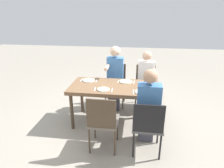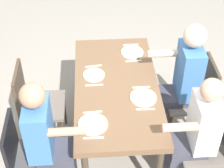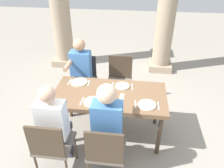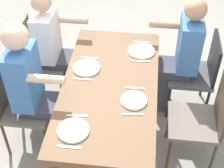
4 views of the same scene
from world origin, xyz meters
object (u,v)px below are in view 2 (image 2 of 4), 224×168
object	(u,v)px
chair_west_south	(213,143)
chair_mid_north	(34,101)
plate_0	(93,124)
plate_3	(132,52)
chair_mid_south	(196,94)
plate_2	(94,75)
plate_1	(143,97)
chair_west_north	(27,154)
dining_table	(117,91)
diner_guest_third	(181,80)
diner_man_white	(194,134)
diner_woman_green	(48,139)

from	to	relation	value
chair_west_south	chair_mid_north	size ratio (longest dim) A/B	0.99
chair_mid_north	plate_0	distance (m)	0.85
plate_0	plate_3	bearing A→B (deg)	-23.39
chair_mid_south	plate_2	xyz separation A→B (m)	(0.09, 1.04, 0.24)
chair_mid_north	plate_2	bearing A→B (deg)	-81.13
chair_mid_south	plate_1	distance (m)	0.69
plate_0	chair_west_north	bearing A→B (deg)	97.99
dining_table	diner_guest_third	world-z (taller)	diner_guest_third
chair_west_north	chair_mid_south	distance (m)	1.77
chair_west_north	plate_2	size ratio (longest dim) A/B	4.02
chair_west_north	plate_3	xyz separation A→B (m)	(1.11, -1.03, 0.25)
chair_west_south	plate_0	size ratio (longest dim) A/B	3.52
dining_table	plate_3	xyz separation A→B (m)	(0.53, -0.21, 0.08)
chair_west_north	chair_mid_north	distance (m)	0.65
dining_table	chair_mid_north	world-z (taller)	chair_mid_north
chair_mid_south	diner_man_white	distance (m)	0.70
diner_woman_green	diner_man_white	size ratio (longest dim) A/B	1.02
diner_man_white	plate_2	size ratio (longest dim) A/B	5.78
plate_3	chair_west_south	bearing A→B (deg)	-150.96
dining_table	plate_2	world-z (taller)	plate_2
dining_table	diner_man_white	bearing A→B (deg)	-133.08
diner_man_white	plate_0	xyz separation A→B (m)	(0.08, 0.87, 0.09)
plate_1	plate_0	bearing A→B (deg)	123.10
diner_man_white	plate_3	world-z (taller)	diner_man_white
plate_3	dining_table	bearing A→B (deg)	158.68
chair_west_north	chair_west_south	bearing A→B (deg)	-90.00
chair_mid_north	diner_man_white	xyz separation A→B (m)	(-0.66, -1.45, 0.14)
plate_1	chair_west_south	bearing A→B (deg)	-123.35
diner_guest_third	chair_west_north	bearing A→B (deg)	114.09
chair_west_north	diner_guest_third	xyz separation A→B (m)	(0.66, -1.47, 0.22)
chair_mid_north	chair_mid_south	bearing A→B (deg)	-90.00
dining_table	diner_woman_green	size ratio (longest dim) A/B	1.25
plate_0	plate_3	size ratio (longest dim) A/B	1.06
diner_man_white	diner_guest_third	xyz separation A→B (m)	(0.66, -0.02, 0.05)
chair_west_south	chair_mid_south	world-z (taller)	chair_mid_south
dining_table	diner_guest_third	bearing A→B (deg)	-83.56
diner_man_white	chair_west_north	bearing A→B (deg)	89.88
chair_mid_south	diner_woman_green	xyz separation A→B (m)	(-0.66, 1.44, 0.16)
chair_west_north	plate_0	xyz separation A→B (m)	(0.08, -0.58, 0.25)
dining_table	diner_woman_green	distance (m)	0.85
chair_west_south	chair_mid_south	distance (m)	0.65
diner_woman_green	plate_2	bearing A→B (deg)	-28.24
chair_mid_north	plate_2	xyz separation A→B (m)	(0.09, -0.61, 0.23)
diner_man_white	chair_mid_north	bearing A→B (deg)	65.63
chair_mid_south	diner_man_white	world-z (taller)	diner_man_white
chair_mid_south	diner_woman_green	bearing A→B (deg)	114.50
diner_man_white	diner_guest_third	distance (m)	0.66
plate_1	diner_man_white	bearing A→B (deg)	-134.71
diner_man_white	plate_3	bearing A→B (deg)	20.74
dining_table	chair_mid_south	bearing A→B (deg)	-85.12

